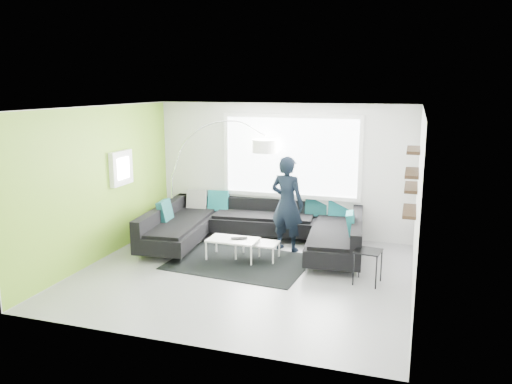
% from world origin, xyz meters
% --- Properties ---
extents(ground, '(5.50, 5.50, 0.00)m').
position_xyz_m(ground, '(0.00, 0.00, 0.00)').
color(ground, gray).
rests_on(ground, ground).
extents(room_shell, '(5.54, 5.04, 2.82)m').
position_xyz_m(room_shell, '(0.04, 0.21, 1.81)').
color(room_shell, silver).
rests_on(room_shell, ground).
extents(sectional_sofa, '(4.31, 2.91, 0.88)m').
position_xyz_m(sectional_sofa, '(-0.22, 1.35, 0.39)').
color(sectional_sofa, black).
rests_on(sectional_sofa, ground).
extents(rug, '(2.57, 1.96, 0.01)m').
position_xyz_m(rug, '(-0.24, 0.49, 0.01)').
color(rug, black).
rests_on(rug, ground).
extents(coffee_table, '(1.18, 0.70, 0.39)m').
position_xyz_m(coffee_table, '(-0.21, 0.70, 0.19)').
color(coffee_table, white).
rests_on(coffee_table, ground).
extents(arc_lamp, '(2.39, 1.13, 2.46)m').
position_xyz_m(arc_lamp, '(-2.26, 1.83, 1.23)').
color(arc_lamp, silver).
rests_on(arc_lamp, ground).
extents(side_table, '(0.46, 0.46, 0.56)m').
position_xyz_m(side_table, '(2.05, 0.19, 0.28)').
color(side_table, black).
rests_on(side_table, ground).
extents(person, '(0.89, 0.76, 1.85)m').
position_xyz_m(person, '(0.39, 1.43, 0.93)').
color(person, black).
rests_on(person, ground).
extents(laptop, '(0.45, 0.42, 0.02)m').
position_xyz_m(laptop, '(-0.30, 0.62, 0.40)').
color(laptop, black).
rests_on(laptop, coffee_table).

